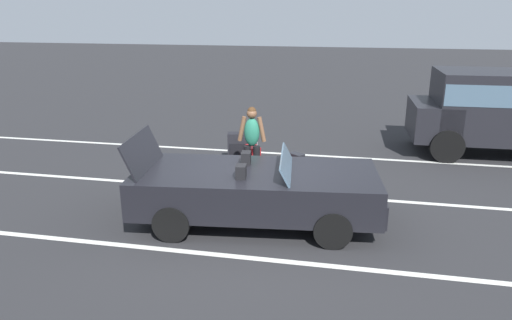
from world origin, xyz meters
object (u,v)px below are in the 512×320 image
suitcase_medium_bright (253,159)px  traveler_person (252,141)px  duffel_bag (222,166)px  suitcase_large_black (238,148)px  convertible_car (267,191)px  parked_pickup_truck_near (498,111)px  suitcase_small_carryon (296,164)px

suitcase_medium_bright → traveler_person: (0.12, -0.69, 0.62)m
duffel_bag → suitcase_large_black: bearing=75.7°
convertible_car → suitcase_large_black: bearing=105.8°
suitcase_large_black → traveler_person: (0.62, -1.30, 0.56)m
suitcase_medium_bright → parked_pickup_truck_near: parked_pickup_truck_near is taller
parked_pickup_truck_near → convertible_car: bearing=45.0°
suitcase_large_black → suitcase_medium_bright: suitcase_medium_bright is taller
convertible_car → suitcase_small_carryon: convertible_car is taller
suitcase_large_black → suitcase_small_carryon: size_ratio=1.48×
suitcase_large_black → parked_pickup_truck_near: size_ratio=0.15×
suitcase_large_black → traveler_person: size_ratio=0.45×
suitcase_medium_bright → suitcase_large_black: bearing=-83.5°
suitcase_large_black → suitcase_medium_bright: 0.78m
suitcase_large_black → suitcase_medium_bright: bearing=26.9°
traveler_person → parked_pickup_truck_near: (5.60, 3.29, 0.18)m
suitcase_medium_bright → suitcase_small_carryon: (0.99, 0.01, -0.06)m
suitcase_small_carryon → traveler_person: bearing=168.1°
suitcase_large_black → duffel_bag: suitcase_large_black is taller
suitcase_small_carryon → suitcase_large_black: bearing=106.8°
suitcase_medium_bright → duffel_bag: 0.72m
suitcase_medium_bright → convertible_car: bearing=74.3°
suitcase_small_carryon → traveler_person: 1.30m
suitcase_small_carryon → parked_pickup_truck_near: 5.47m
suitcase_large_black → suitcase_medium_bright: size_ratio=0.87×
convertible_car → parked_pickup_truck_near: (4.94, 5.16, 0.51)m
suitcase_large_black → parked_pickup_truck_near: parked_pickup_truck_near is taller
convertible_car → duffel_bag: size_ratio=6.20×
suitcase_small_carryon → traveler_person: traveler_person is taller
convertible_car → duffel_bag: (-1.47, 2.42, -0.43)m
suitcase_small_carryon → traveler_person: size_ratio=0.30×
suitcase_large_black → suitcase_small_carryon: (1.48, -0.60, -0.12)m
duffel_bag → convertible_car: bearing=-58.7°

